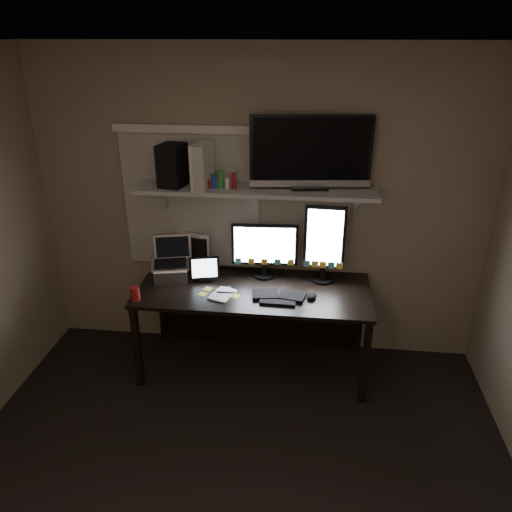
# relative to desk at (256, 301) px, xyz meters

# --- Properties ---
(ceiling) EXTENTS (3.60, 3.60, 0.00)m
(ceiling) POSITION_rel_desk_xyz_m (0.00, -1.55, 1.95)
(ceiling) COLOR silver
(ceiling) RESTS_ON back_wall
(back_wall) EXTENTS (3.60, 0.00, 3.60)m
(back_wall) POSITION_rel_desk_xyz_m (0.00, 0.25, 0.70)
(back_wall) COLOR #796D57
(back_wall) RESTS_ON floor
(window_blinds) EXTENTS (1.10, 0.02, 1.10)m
(window_blinds) POSITION_rel_desk_xyz_m (-0.55, 0.24, 0.75)
(window_blinds) COLOR #B3AEA1
(window_blinds) RESTS_ON back_wall
(desk) EXTENTS (1.80, 0.75, 0.73)m
(desk) POSITION_rel_desk_xyz_m (0.00, 0.00, 0.00)
(desk) COLOR black
(desk) RESTS_ON floor
(wall_shelf) EXTENTS (1.80, 0.35, 0.03)m
(wall_shelf) POSITION_rel_desk_xyz_m (0.00, 0.08, 0.91)
(wall_shelf) COLOR #A6A6A2
(wall_shelf) RESTS_ON back_wall
(monitor_landscape) EXTENTS (0.53, 0.08, 0.46)m
(monitor_landscape) POSITION_rel_desk_xyz_m (0.06, 0.10, 0.41)
(monitor_landscape) COLOR black
(monitor_landscape) RESTS_ON desk
(monitor_portrait) EXTENTS (0.32, 0.08, 0.64)m
(monitor_portrait) POSITION_rel_desk_xyz_m (0.53, 0.08, 0.50)
(monitor_portrait) COLOR black
(monitor_portrait) RESTS_ON desk
(keyboard) EXTENTS (0.41, 0.17, 0.02)m
(keyboard) POSITION_rel_desk_xyz_m (0.20, -0.23, 0.19)
(keyboard) COLOR black
(keyboard) RESTS_ON desk
(mouse) EXTENTS (0.09, 0.12, 0.04)m
(mouse) POSITION_rel_desk_xyz_m (0.45, -0.22, 0.20)
(mouse) COLOR black
(mouse) RESTS_ON desk
(notepad) EXTENTS (0.21, 0.25, 0.01)m
(notepad) POSITION_rel_desk_xyz_m (-0.22, -0.25, 0.18)
(notepad) COLOR white
(notepad) RESTS_ON desk
(tablet) EXTENTS (0.25, 0.15, 0.21)m
(tablet) POSITION_rel_desk_xyz_m (-0.40, -0.03, 0.28)
(tablet) COLOR black
(tablet) RESTS_ON desk
(file_sorter) EXTENTS (0.27, 0.18, 0.31)m
(file_sorter) POSITION_rel_desk_xyz_m (-0.53, 0.18, 0.33)
(file_sorter) COLOR black
(file_sorter) RESTS_ON desk
(laptop) EXTENTS (0.35, 0.31, 0.33)m
(laptop) POSITION_rel_desk_xyz_m (-0.68, -0.04, 0.34)
(laptop) COLOR #BBBBC0
(laptop) RESTS_ON desk
(cup) EXTENTS (0.09, 0.09, 0.11)m
(cup) POSITION_rel_desk_xyz_m (-0.85, -0.40, 0.23)
(cup) COLOR maroon
(cup) RESTS_ON desk
(sticky_notes) EXTENTS (0.31, 0.27, 0.00)m
(sticky_notes) POSITION_rel_desk_xyz_m (-0.24, -0.22, 0.18)
(sticky_notes) COLOR #FFE045
(sticky_notes) RESTS_ON desk
(tv) EXTENTS (0.90, 0.26, 0.53)m
(tv) POSITION_rel_desk_xyz_m (0.39, 0.12, 1.19)
(tv) COLOR black
(tv) RESTS_ON wall_shelf
(game_console) EXTENTS (0.13, 0.29, 0.33)m
(game_console) POSITION_rel_desk_xyz_m (-0.40, 0.05, 1.09)
(game_console) COLOR beige
(game_console) RESTS_ON wall_shelf
(speaker) EXTENTS (0.21, 0.24, 0.32)m
(speaker) POSITION_rel_desk_xyz_m (-0.63, 0.06, 1.08)
(speaker) COLOR black
(speaker) RESTS_ON wall_shelf
(bottles) EXTENTS (0.22, 0.09, 0.14)m
(bottles) POSITION_rel_desk_xyz_m (-0.27, 0.04, 1.00)
(bottles) COLOR #A50F0C
(bottles) RESTS_ON wall_shelf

